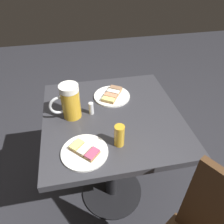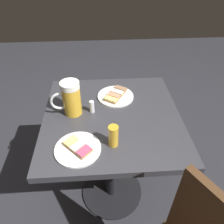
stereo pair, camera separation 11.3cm
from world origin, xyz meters
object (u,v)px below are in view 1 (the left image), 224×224
(beer_glass_small, at_px, (119,136))
(salt_shaker, at_px, (91,108))
(plate_near, at_px, (112,95))
(plate_far, at_px, (85,151))
(beer_mug, at_px, (70,102))

(beer_glass_small, relative_size, salt_shaker, 1.59)
(salt_shaker, bearing_deg, beer_glass_small, -68.20)
(salt_shaker, bearing_deg, plate_near, 43.10)
(beer_glass_small, xyz_separation_m, salt_shaker, (-0.10, 0.24, -0.02))
(plate_far, bearing_deg, plate_near, 62.97)
(salt_shaker, bearing_deg, plate_far, -103.46)
(plate_near, bearing_deg, plate_far, -117.03)
(plate_far, relative_size, salt_shaker, 3.03)
(plate_near, bearing_deg, beer_mug, -152.00)
(beer_mug, height_order, beer_glass_small, beer_mug)
(plate_near, relative_size, beer_glass_small, 1.94)
(beer_glass_small, distance_m, salt_shaker, 0.26)
(plate_near, relative_size, beer_mug, 1.12)
(plate_far, height_order, salt_shaker, salt_shaker)
(beer_glass_small, bearing_deg, plate_near, 83.91)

